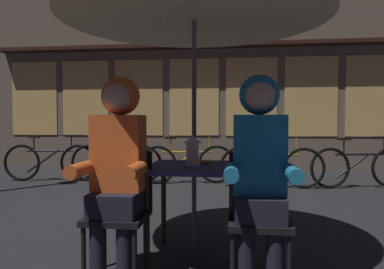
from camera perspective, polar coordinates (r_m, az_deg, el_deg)
The scene contains 14 objects.
ground_plane at distance 3.00m, azimuth 0.34°, elevation -19.08°, with size 60.00×60.00×0.00m, color #232326.
cafe_table at distance 2.83m, azimuth 0.34°, elevation -6.97°, with size 0.72×0.72×0.74m.
lantern at distance 2.79m, azimuth 0.13°, elevation -2.51°, with size 0.11×0.11×0.23m.
chair_left at distance 2.61m, azimuth -11.36°, elevation -11.16°, with size 0.40×0.40×0.87m.
chair_right at distance 2.49m, azimuth 10.61°, elevation -11.82°, with size 0.40×0.40×0.87m.
person_left_hooded at distance 2.50m, azimuth -11.84°, elevation -3.46°, with size 0.45×0.56×1.40m.
person_right_hooded at distance 2.37m, azimuth 10.76°, elevation -3.76°, with size 0.45×0.56×1.40m.
shopfront_building at distance 8.46m, azimuth 0.57°, elevation 15.94°, with size 10.00×0.93×6.20m.
bicycle_nearest at distance 6.91m, azimuth -21.78°, elevation -4.06°, with size 1.67×0.24×0.84m.
bicycle_second at distance 6.46m, azimuth -12.14°, elevation -4.39°, with size 1.68×0.10×0.84m.
bicycle_third at distance 6.16m, azimuth -0.81°, elevation -4.66°, with size 1.66×0.37×0.84m.
bicycle_fourth at distance 5.92m, azimuth 12.57°, elevation -5.00°, with size 1.68×0.09×0.84m.
bicycle_fifth at distance 6.36m, azimuth 25.34°, elevation -4.66°, with size 1.66×0.38×0.84m.
book at distance 2.93m, azimuth 1.27°, elevation -4.41°, with size 0.20×0.14×0.02m, color olive.
Camera 1 is at (0.32, -2.78, 1.10)m, focal length 33.33 mm.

